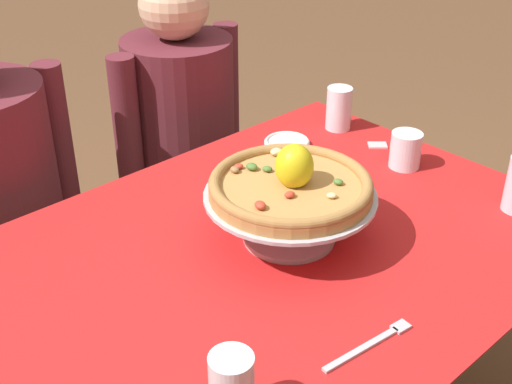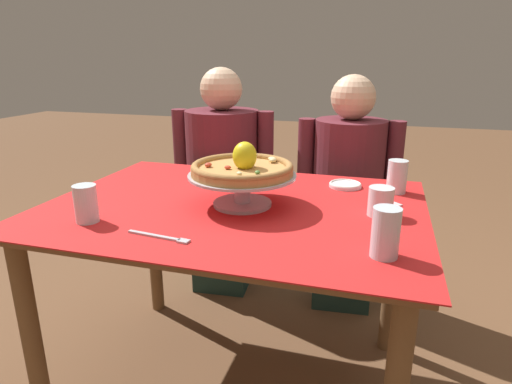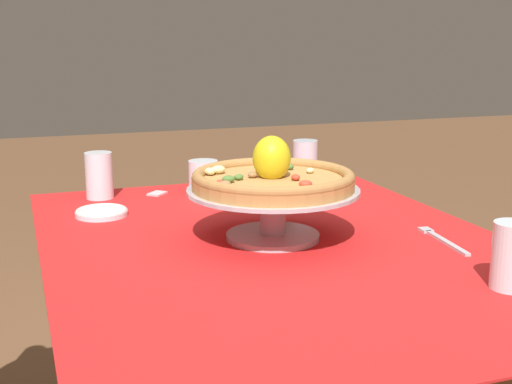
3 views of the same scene
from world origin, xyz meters
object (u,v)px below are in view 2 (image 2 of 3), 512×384
at_px(pizza, 243,167).
at_px(sugar_packet, 393,204).
at_px(diner_right, 347,198).
at_px(dinner_fork, 162,237).
at_px(diner_left, 223,183).
at_px(water_glass_side_right, 380,204).
at_px(side_plate, 345,185).
at_px(water_glass_back_right, 397,179).
at_px(water_glass_front_right, 385,235).
at_px(water_glass_front_left, 86,206).
at_px(pizza_stand, 243,185).

distance_m(pizza, sugar_packet, 0.53).
relative_size(sugar_packet, diner_right, 0.04).
height_order(dinner_fork, diner_left, diner_left).
relative_size(water_glass_side_right, side_plate, 0.75).
distance_m(water_glass_back_right, side_plate, 0.19).
bearing_deg(water_glass_front_right, water_glass_back_right, 86.46).
relative_size(side_plate, dinner_fork, 0.62).
relative_size(water_glass_side_right, water_glass_back_right, 0.76).
distance_m(water_glass_side_right, water_glass_back_right, 0.27).
xyz_separation_m(water_glass_front_left, diner_left, (0.05, 1.03, -0.21)).
relative_size(pizza_stand, pizza, 1.07).
relative_size(water_glass_front_right, diner_left, 0.11).
xyz_separation_m(water_glass_back_right, dinner_fork, (-0.63, -0.63, -0.05)).
xyz_separation_m(pizza, water_glass_front_left, (-0.41, -0.28, -0.08)).
xyz_separation_m(pizza_stand, sugar_packet, (0.49, 0.14, -0.07)).
bearing_deg(water_glass_front_right, side_plate, 104.31).
bearing_deg(water_glass_front_left, pizza, 34.73).
relative_size(side_plate, diner_left, 0.11).
bearing_deg(diner_left, diner_right, 1.32).
xyz_separation_m(pizza, diner_left, (-0.35, 0.74, -0.29)).
relative_size(pizza, water_glass_front_right, 2.61).
distance_m(pizza_stand, side_plate, 0.45).
distance_m(water_glass_side_right, sugar_packet, 0.13).
bearing_deg(dinner_fork, water_glass_side_right, 31.85).
xyz_separation_m(water_glass_side_right, diner_right, (-0.16, 0.73, -0.23)).
bearing_deg(diner_left, water_glass_side_right, -41.88).
bearing_deg(dinner_fork, side_plate, 55.62).
distance_m(pizza, water_glass_back_right, 0.58).
height_order(water_glass_side_right, sugar_packet, water_glass_side_right).
xyz_separation_m(sugar_packet, diner_left, (-0.84, 0.60, -0.16)).
xyz_separation_m(water_glass_side_right, water_glass_back_right, (0.05, 0.27, 0.01)).
distance_m(sugar_packet, diner_left, 1.05).
height_order(water_glass_front_left, sugar_packet, water_glass_front_left).
height_order(water_glass_front_right, sugar_packet, water_glass_front_right).
distance_m(side_plate, diner_right, 0.49).
bearing_deg(diner_right, dinner_fork, -110.98).
bearing_deg(pizza, sugar_packet, 16.31).
bearing_deg(side_plate, pizza, -134.96).
bearing_deg(pizza_stand, side_plate, 44.95).
height_order(water_glass_side_right, water_glass_front_left, water_glass_front_left).
relative_size(dinner_fork, sugar_packet, 3.96).
height_order(water_glass_front_left, dinner_fork, water_glass_front_left).
relative_size(pizza, water_glass_side_right, 3.65).
distance_m(water_glass_side_right, side_plate, 0.32).
xyz_separation_m(water_glass_front_right, water_glass_back_right, (0.04, 0.57, -0.01)).
bearing_deg(sugar_packet, diner_right, 108.06).
bearing_deg(dinner_fork, diner_left, 101.81).
xyz_separation_m(pizza_stand, diner_left, (-0.35, 0.74, -0.23)).
xyz_separation_m(water_glass_front_right, sugar_packet, (0.03, 0.42, -0.06)).
bearing_deg(water_glass_side_right, diner_right, 102.14).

